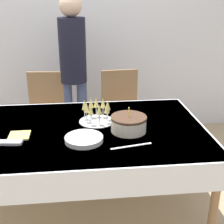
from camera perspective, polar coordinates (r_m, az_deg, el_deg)
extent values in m
plane|color=tan|center=(2.82, -4.18, -17.03)|extent=(12.00, 12.00, 0.00)
cube|color=silver|center=(3.90, -5.73, 15.41)|extent=(8.00, 0.05, 2.70)
cube|color=white|center=(2.44, -4.64, -3.35)|extent=(1.82, 1.19, 0.03)
cube|color=white|center=(2.47, -4.58, -5.24)|extent=(1.85, 1.22, 0.21)
cylinder|color=olive|center=(2.35, 18.15, -16.09)|extent=(0.06, 0.06, 0.72)
cylinder|color=olive|center=(3.21, 10.64, -4.72)|extent=(0.06, 0.06, 0.72)
cube|color=olive|center=(3.35, -11.96, -2.27)|extent=(0.46, 0.46, 0.04)
cube|color=olive|center=(3.43, -11.73, 3.16)|extent=(0.40, 0.07, 0.50)
cylinder|color=olive|center=(3.26, -9.11, -7.20)|extent=(0.04, 0.04, 0.41)
cylinder|color=olive|center=(3.33, -15.29, -7.07)|extent=(0.04, 0.04, 0.41)
cylinder|color=olive|center=(3.58, -8.33, -4.44)|extent=(0.04, 0.04, 0.41)
cylinder|color=olive|center=(3.64, -13.97, -4.38)|extent=(0.04, 0.04, 0.41)
cube|color=olive|center=(3.36, 2.04, -1.71)|extent=(0.46, 0.46, 0.04)
cube|color=olive|center=(3.44, 1.36, 3.66)|extent=(0.40, 0.07, 0.50)
cylinder|color=olive|center=(3.34, 5.72, -6.23)|extent=(0.04, 0.04, 0.41)
cylinder|color=olive|center=(3.27, -0.38, -6.84)|extent=(0.04, 0.04, 0.41)
cylinder|color=olive|center=(3.65, 4.09, -3.67)|extent=(0.04, 0.04, 0.41)
cylinder|color=olive|center=(3.58, -1.49, -4.16)|extent=(0.04, 0.04, 0.41)
cylinder|color=beige|center=(2.36, 3.05, -2.37)|extent=(0.27, 0.27, 0.10)
cylinder|color=#4C3323|center=(2.34, 3.08, -1.03)|extent=(0.27, 0.27, 0.02)
cylinder|color=yellow|center=(2.32, 3.10, -0.14)|extent=(0.01, 0.01, 0.06)
sphere|color=#F9CC4C|center=(2.31, 3.12, 0.74)|extent=(0.01, 0.01, 0.01)
cylinder|color=silver|center=(2.55, -2.83, -1.70)|extent=(0.29, 0.29, 0.01)
cylinder|color=silver|center=(2.56, -0.79, -1.42)|extent=(0.05, 0.05, 0.00)
cylinder|color=silver|center=(2.54, -0.79, -0.50)|extent=(0.01, 0.01, 0.08)
cone|color=#E0CC72|center=(2.51, -0.80, 1.30)|extent=(0.04, 0.04, 0.08)
cylinder|color=silver|center=(2.61, -1.62, -0.97)|extent=(0.05, 0.05, 0.00)
cylinder|color=silver|center=(2.59, -1.63, -0.06)|extent=(0.01, 0.01, 0.08)
cone|color=#E0CC72|center=(2.56, -1.65, 1.70)|extent=(0.04, 0.04, 0.08)
cylinder|color=silver|center=(2.63, -2.86, -0.84)|extent=(0.05, 0.05, 0.00)
cylinder|color=silver|center=(2.61, -2.88, 0.06)|extent=(0.01, 0.01, 0.08)
cone|color=#E0CC72|center=(2.58, -2.92, 1.82)|extent=(0.04, 0.04, 0.08)
cylinder|color=silver|center=(2.61, -3.79, -0.99)|extent=(0.05, 0.05, 0.00)
cylinder|color=silver|center=(2.60, -3.82, -0.08)|extent=(0.01, 0.01, 0.08)
cone|color=#E0CC72|center=(2.57, -3.86, 1.68)|extent=(0.04, 0.04, 0.08)
cylinder|color=silver|center=(2.58, -4.98, -1.32)|extent=(0.05, 0.05, 0.00)
cylinder|color=silver|center=(2.56, -5.01, -0.41)|extent=(0.01, 0.01, 0.08)
cone|color=#E0CC72|center=(2.53, -5.07, 1.38)|extent=(0.04, 0.04, 0.08)
cylinder|color=silver|center=(2.52, -4.61, -1.86)|extent=(0.05, 0.05, 0.00)
cylinder|color=silver|center=(2.51, -4.64, -0.93)|extent=(0.01, 0.01, 0.08)
cone|color=#E0CC72|center=(2.47, -4.70, 0.89)|extent=(0.04, 0.04, 0.08)
cylinder|color=silver|center=(2.47, -3.84, -2.34)|extent=(0.05, 0.05, 0.00)
cylinder|color=silver|center=(2.45, -3.87, -1.39)|extent=(0.01, 0.01, 0.08)
cone|color=#E0CC72|center=(2.42, -3.92, 0.46)|extent=(0.04, 0.04, 0.08)
cylinder|color=silver|center=(2.47, -2.30, -2.29)|extent=(0.05, 0.05, 0.00)
cylinder|color=silver|center=(2.46, -2.32, -1.34)|extent=(0.01, 0.01, 0.08)
cone|color=#E0CC72|center=(2.43, -2.35, 0.51)|extent=(0.04, 0.04, 0.08)
cylinder|color=silver|center=(2.50, -0.94, -1.98)|extent=(0.05, 0.05, 0.00)
cylinder|color=silver|center=(2.49, -0.94, -1.04)|extent=(0.01, 0.01, 0.08)
cone|color=#E0CC72|center=(2.45, -0.95, 0.79)|extent=(0.04, 0.04, 0.08)
cylinder|color=silver|center=(2.23, -5.14, -5.26)|extent=(0.27, 0.27, 0.01)
cylinder|color=silver|center=(2.23, -5.15, -5.10)|extent=(0.27, 0.27, 0.01)
cylinder|color=silver|center=(2.23, -5.15, -4.94)|extent=(0.27, 0.27, 0.01)
cylinder|color=silver|center=(2.22, -5.16, -4.78)|extent=(0.27, 0.27, 0.01)
cylinder|color=silver|center=(2.22, -5.17, -4.62)|extent=(0.27, 0.27, 0.01)
cube|color=silver|center=(2.16, 3.57, -6.24)|extent=(0.30, 0.08, 0.00)
cube|color=silver|center=(2.30, -18.19, -5.33)|extent=(0.18, 0.08, 0.02)
cube|color=#E0D166|center=(2.39, -16.58, -4.15)|extent=(0.15, 0.15, 0.01)
cylinder|color=#3F4C72|center=(3.52, -7.97, -1.05)|extent=(0.11, 0.11, 0.84)
cylinder|color=#3F4C72|center=(3.52, -5.37, -0.95)|extent=(0.11, 0.11, 0.84)
cylinder|color=black|center=(3.31, -7.23, 11.08)|extent=(0.28, 0.28, 0.66)
sphere|color=#D8B293|center=(3.26, -7.61, 18.78)|extent=(0.23, 0.23, 0.23)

